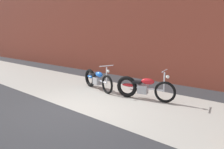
# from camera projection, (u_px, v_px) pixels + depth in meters

# --- Properties ---
(ground_plane) EXTENTS (80.00, 80.00, 0.00)m
(ground_plane) POSITION_uv_depth(u_px,v_px,m) (73.00, 111.00, 5.94)
(ground_plane) COLOR #2D2D30
(sidewalk_slab) EXTENTS (36.00, 3.50, 0.01)m
(sidewalk_slab) POSITION_uv_depth(u_px,v_px,m) (114.00, 97.00, 7.22)
(sidewalk_slab) COLOR #9E998E
(sidewalk_slab) RESTS_ON ground
(brick_building_wall) EXTENTS (36.00, 0.50, 5.89)m
(brick_building_wall) POSITION_uv_depth(u_px,v_px,m) (166.00, 15.00, 9.23)
(brick_building_wall) COLOR brown
(brick_building_wall) RESTS_ON ground
(motorcycle_blue) EXTENTS (1.97, 0.76, 1.03)m
(motorcycle_blue) POSITION_uv_depth(u_px,v_px,m) (96.00, 79.00, 8.27)
(motorcycle_blue) COLOR black
(motorcycle_blue) RESTS_ON ground
(motorcycle_red) EXTENTS (1.97, 0.73, 1.03)m
(motorcycle_red) POSITION_uv_depth(u_px,v_px,m) (141.00, 87.00, 6.96)
(motorcycle_red) COLOR black
(motorcycle_red) RESTS_ON ground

